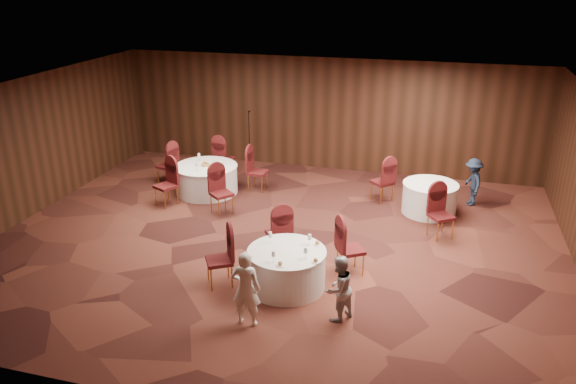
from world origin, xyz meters
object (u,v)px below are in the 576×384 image
(table_right, at_px, (429,198))
(mic_stand, at_px, (250,153))
(woman_a, at_px, (246,289))
(woman_b, at_px, (339,288))
(table_main, at_px, (287,269))
(table_left, at_px, (206,179))
(man_c, at_px, (473,182))

(table_right, bearing_deg, mic_stand, 161.15)
(woman_a, xyz_separation_m, woman_b, (1.42, 0.55, -0.09))
(table_main, bearing_deg, table_right, 60.33)
(woman_a, relative_size, woman_b, 1.15)
(table_main, distance_m, woman_b, 1.34)
(table_left, xyz_separation_m, man_c, (6.63, 1.01, 0.22))
(table_left, xyz_separation_m, woman_a, (2.95, -5.24, 0.29))
(table_left, bearing_deg, man_c, 8.69)
(woman_a, distance_m, woman_b, 1.52)
(woman_b, bearing_deg, table_main, -90.98)
(woman_a, bearing_deg, table_main, -107.00)
(table_main, xyz_separation_m, table_right, (2.38, 4.17, 0.00))
(table_left, distance_m, man_c, 6.71)
(woman_a, bearing_deg, mic_stand, -74.50)
(table_main, xyz_separation_m, woman_b, (1.10, -0.74, 0.21))
(table_main, height_order, mic_stand, mic_stand)
(table_main, relative_size, table_right, 1.11)
(table_left, height_order, table_right, same)
(table_right, bearing_deg, man_c, 38.65)
(woman_b, bearing_deg, man_c, -168.42)
(table_left, height_order, man_c, man_c)
(table_main, distance_m, mic_stand, 6.54)
(table_main, relative_size, man_c, 1.21)
(table_main, height_order, woman_b, woman_b)
(man_c, bearing_deg, woman_b, -37.94)
(mic_stand, relative_size, woman_b, 1.51)
(table_right, distance_m, woman_a, 6.10)
(table_main, relative_size, mic_stand, 0.82)
(table_right, height_order, mic_stand, mic_stand)
(woman_b, relative_size, man_c, 0.98)
(table_left, relative_size, woman_b, 1.40)
(table_main, xyz_separation_m, mic_stand, (-2.77, 5.93, 0.15))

